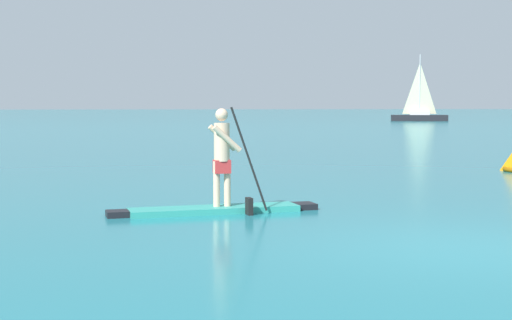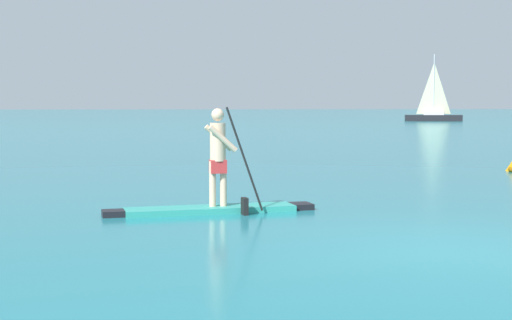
{
  "view_description": "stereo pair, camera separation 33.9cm",
  "coord_description": "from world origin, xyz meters",
  "views": [
    {
      "loc": [
        -3.76,
        -8.95,
        1.8
      ],
      "look_at": [
        -1.96,
        6.36,
        0.64
      ],
      "focal_mm": 52.96,
      "sensor_mm": 36.0,
      "label": 1
    },
    {
      "loc": [
        -3.43,
        -8.98,
        1.8
      ],
      "look_at": [
        -1.96,
        6.36,
        0.64
      ],
      "focal_mm": 52.96,
      "sensor_mm": 36.0,
      "label": 2
    }
  ],
  "objects": [
    {
      "name": "ground",
      "position": [
        0.0,
        0.0,
        0.0
      ],
      "size": [
        440.0,
        440.0,
        0.0
      ],
      "primitive_type": "plane",
      "color": "#1E727F"
    },
    {
      "name": "sailboat_right_horizon",
      "position": [
        21.79,
        65.49,
        0.93
      ],
      "size": [
        5.76,
        2.4,
        6.77
      ],
      "rotation": [
        0.0,
        0.0,
        2.93
      ],
      "color": "black",
      "rests_on": "ground"
    },
    {
      "name": "paddleboarder_mid_center",
      "position": [
        -2.93,
        3.41,
        0.36
      ],
      "size": [
        3.53,
        1.1,
        1.79
      ],
      "rotation": [
        0.0,
        0.0,
        0.18
      ],
      "color": "teal",
      "rests_on": "ground"
    }
  ]
}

